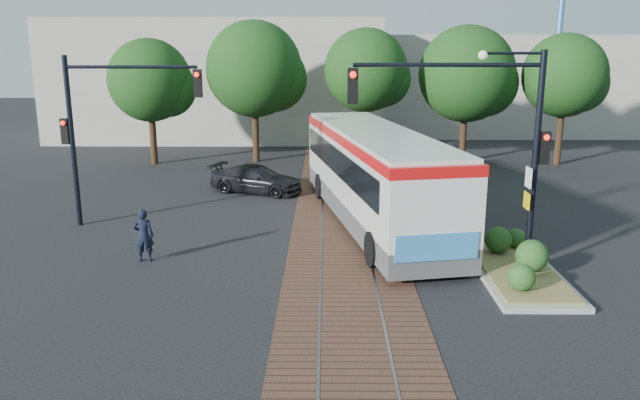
# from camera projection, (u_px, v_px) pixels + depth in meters

# --- Properties ---
(ground) EXTENTS (120.00, 120.00, 0.00)m
(ground) POSITION_uv_depth(u_px,v_px,m) (346.00, 263.00, 18.59)
(ground) COLOR black
(ground) RESTS_ON ground
(trackbed) EXTENTS (3.60, 40.00, 0.02)m
(trackbed) POSITION_uv_depth(u_px,v_px,m) (343.00, 225.00, 22.47)
(trackbed) COLOR #543126
(trackbed) RESTS_ON ground
(tree_row) EXTENTS (26.40, 5.60, 7.67)m
(tree_row) POSITION_uv_depth(u_px,v_px,m) (360.00, 73.00, 33.34)
(tree_row) COLOR #382314
(tree_row) RESTS_ON ground
(warehouses) EXTENTS (40.00, 13.00, 8.00)m
(warehouses) POSITION_uv_depth(u_px,v_px,m) (327.00, 80.00, 45.57)
(warehouses) COLOR #ADA899
(warehouses) RESTS_ON ground
(city_bus) EXTENTS (5.03, 12.94, 3.39)m
(city_bus) POSITION_uv_depth(u_px,v_px,m) (374.00, 172.00, 22.45)
(city_bus) COLOR #47474A
(city_bus) RESTS_ON ground
(traffic_island) EXTENTS (2.20, 5.20, 1.13)m
(traffic_island) POSITION_uv_depth(u_px,v_px,m) (518.00, 263.00, 17.60)
(traffic_island) COLOR gray
(traffic_island) RESTS_ON ground
(signal_pole_main) EXTENTS (5.49, 0.46, 6.00)m
(signal_pole_main) POSITION_uv_depth(u_px,v_px,m) (492.00, 128.00, 16.77)
(signal_pole_main) COLOR black
(signal_pole_main) RESTS_ON ground
(signal_pole_left) EXTENTS (4.99, 0.34, 6.00)m
(signal_pole_left) POSITION_uv_depth(u_px,v_px,m) (103.00, 118.00, 21.61)
(signal_pole_left) COLOR black
(signal_pole_left) RESTS_ON ground
(officer) EXTENTS (0.64, 0.47, 1.62)m
(officer) POSITION_uv_depth(u_px,v_px,m) (144.00, 235.00, 18.58)
(officer) COLOR black
(officer) RESTS_ON ground
(parked_car) EXTENTS (4.46, 3.03, 1.20)m
(parked_car) POSITION_uv_depth(u_px,v_px,m) (256.00, 179.00, 27.41)
(parked_car) COLOR black
(parked_car) RESTS_ON ground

